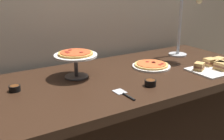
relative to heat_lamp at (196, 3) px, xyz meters
The scene contains 8 objects.
buffet_table 1.01m from the heat_lamp, behind, with size 1.90×0.84×0.76m.
heat_lamp is the anchor object (origin of this frame).
pizza_plate_front 0.55m from the heat_lamp, behind, with size 0.26×0.26×0.03m.
pizza_plate_center 0.95m from the heat_lamp, behind, with size 0.26×0.26×0.16m.
sandwich_platter 0.48m from the heat_lamp, 100.39° to the right, with size 0.34×0.24×0.06m.
sauce_cup_near 1.35m from the heat_lamp, behind, with size 0.06×0.06×0.03m.
sauce_cup_far 0.78m from the heat_lamp, 155.74° to the right, with size 0.07×0.07×0.04m.
serving_spatula 0.96m from the heat_lamp, 159.49° to the right, with size 0.06×0.17×0.01m.
Camera 1 is at (-0.93, -1.37, 1.34)m, focal length 44.38 mm.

